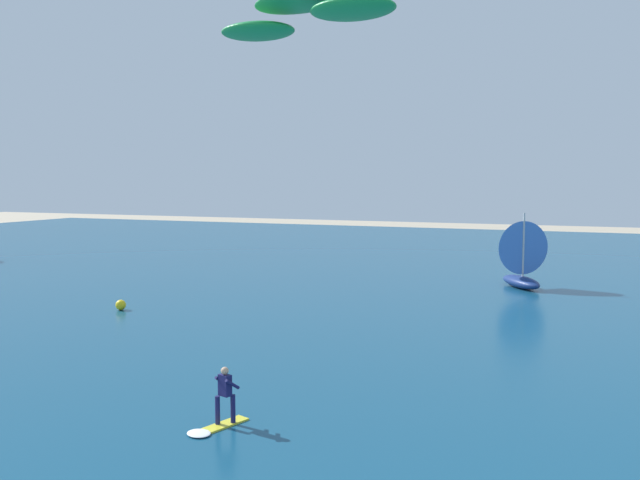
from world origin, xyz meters
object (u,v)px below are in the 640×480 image
object	(u,v)px
kite	(302,13)
marker_buoy	(121,305)
sailboat_trailing	(517,252)
kitesurfer	(220,406)

from	to	relation	value
kite	marker_buoy	world-z (taller)	kite
kite	marker_buoy	distance (m)	20.03
marker_buoy	sailboat_trailing	bearing A→B (deg)	40.92
kite	marker_buoy	bearing A→B (deg)	150.60
kitesurfer	kite	size ratio (longest dim) A/B	0.27
sailboat_trailing	marker_buoy	xyz separation A→B (m)	(-18.53, -16.06, -1.92)
kitesurfer	kite	distance (m)	12.54
kite	sailboat_trailing	size ratio (longest dim) A/B	1.57
kitesurfer	marker_buoy	xyz separation A→B (m)	(-13.49, 12.49, -0.33)
sailboat_trailing	marker_buoy	distance (m)	24.59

